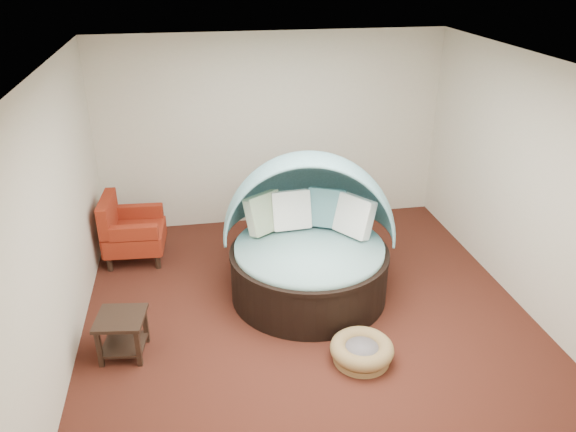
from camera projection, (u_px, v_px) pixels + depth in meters
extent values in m
plane|color=#4B1E15|center=(306.00, 310.00, 6.51)|extent=(5.00, 5.00, 0.00)
plane|color=beige|center=(272.00, 131.00, 8.13)|extent=(5.00, 0.00, 5.00)
plane|color=beige|center=(387.00, 350.00, 3.69)|extent=(5.00, 0.00, 5.00)
plane|color=beige|center=(59.00, 218.00, 5.51)|extent=(0.00, 5.00, 5.00)
plane|color=beige|center=(525.00, 184.00, 6.31)|extent=(0.00, 5.00, 5.00)
plane|color=white|center=(310.00, 64.00, 5.31)|extent=(5.00, 5.00, 0.00)
cylinder|color=black|center=(309.00, 274.00, 6.68)|extent=(2.16, 2.16, 0.56)
cylinder|color=black|center=(309.00, 252.00, 6.55)|extent=(2.18, 2.18, 0.05)
cylinder|color=#99D1DD|center=(309.00, 249.00, 6.53)|extent=(2.04, 2.04, 0.12)
cube|color=#325F3A|center=(264.00, 213.00, 6.70)|extent=(0.54, 0.49, 0.49)
cube|color=white|center=(291.00, 210.00, 6.78)|extent=(0.49, 0.30, 0.49)
cube|color=#578F98|center=(326.00, 208.00, 6.84)|extent=(0.54, 0.45, 0.49)
cube|color=white|center=(354.00, 216.00, 6.63)|extent=(0.49, 0.54, 0.49)
cylinder|color=brown|center=(361.00, 357.00, 5.70)|extent=(0.66, 0.66, 0.07)
torus|color=brown|center=(362.00, 349.00, 5.65)|extent=(0.75, 0.75, 0.17)
cylinder|color=slate|center=(362.00, 350.00, 5.66)|extent=(0.45, 0.45, 0.10)
cylinder|color=black|center=(110.00, 264.00, 7.27)|extent=(0.08, 0.08, 0.18)
cylinder|color=black|center=(117.00, 242.00, 7.82)|extent=(0.08, 0.08, 0.18)
cylinder|color=black|center=(158.00, 262.00, 7.33)|extent=(0.08, 0.08, 0.18)
cylinder|color=black|center=(162.00, 240.00, 7.88)|extent=(0.08, 0.08, 0.18)
cube|color=maroon|center=(135.00, 237.00, 7.48)|extent=(0.82, 0.82, 0.27)
cube|color=maroon|center=(108.00, 214.00, 7.29)|extent=(0.19, 0.77, 0.45)
cube|color=maroon|center=(134.00, 233.00, 7.09)|extent=(0.62, 0.16, 0.18)
cube|color=maroon|center=(140.00, 211.00, 7.68)|extent=(0.62, 0.16, 0.18)
cube|color=black|center=(120.00, 318.00, 5.62)|extent=(0.54, 0.54, 0.04)
cube|color=black|center=(124.00, 344.00, 5.76)|extent=(0.47, 0.47, 0.03)
cube|color=black|center=(99.00, 349.00, 5.54)|extent=(0.05, 0.05, 0.42)
cube|color=black|center=(109.00, 326.00, 5.88)|extent=(0.05, 0.05, 0.42)
cube|color=black|center=(138.00, 348.00, 5.55)|extent=(0.05, 0.05, 0.42)
cube|color=black|center=(146.00, 325.00, 5.90)|extent=(0.05, 0.05, 0.42)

